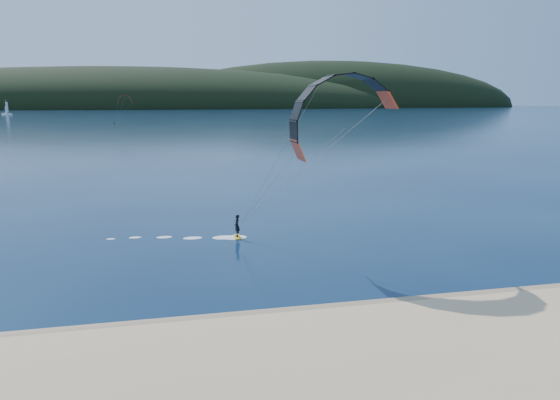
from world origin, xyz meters
name	(u,v)px	position (x,y,z in m)	size (l,w,h in m)	color
ground	(251,370)	(0.00, 0.00, 0.00)	(1800.00, 1800.00, 0.00)	#071839
wet_sand	(236,323)	(0.00, 4.50, 0.05)	(220.00, 2.50, 0.10)	#876B4E
headland	(168,108)	(0.63, 745.28, 0.00)	(1200.00, 310.00, 140.00)	black
kitesurfer_near	(338,133)	(8.72, 15.21, 8.55)	(21.75, 8.51, 12.99)	gold
kitesurfer_far	(125,103)	(-19.29, 205.86, 9.60)	(8.74, 6.89, 11.64)	gold
sailboat	(7,114)	(-118.57, 403.80, 0.82)	(7.90, 5.38, 11.06)	white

